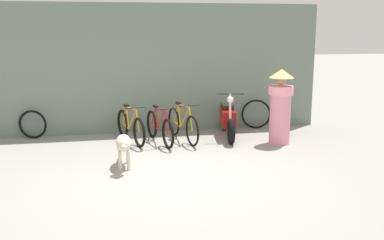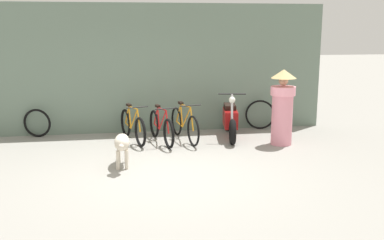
{
  "view_description": "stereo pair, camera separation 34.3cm",
  "coord_description": "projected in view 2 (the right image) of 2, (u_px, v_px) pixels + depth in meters",
  "views": [
    {
      "loc": [
        -1.07,
        -7.03,
        2.39
      ],
      "look_at": [
        0.58,
        1.18,
        0.65
      ],
      "focal_mm": 42.0,
      "sensor_mm": 36.0,
      "label": 1
    },
    {
      "loc": [
        -0.73,
        -7.09,
        2.39
      ],
      "look_at": [
        0.58,
        1.18,
        0.65
      ],
      "focal_mm": 42.0,
      "sensor_mm": 36.0,
      "label": 2
    }
  ],
  "objects": [
    {
      "name": "ground_plane",
      "position": [
        169.0,
        174.0,
        7.46
      ],
      "size": [
        60.0,
        60.0,
        0.0
      ],
      "primitive_type": "plane",
      "color": "gray"
    },
    {
      "name": "spare_tire_left",
      "position": [
        37.0,
        123.0,
        9.88
      ],
      "size": [
        0.62,
        0.23,
        0.63
      ],
      "rotation": [
        0.0,
        0.0,
        -0.29
      ],
      "color": "black",
      "rests_on": "ground"
    },
    {
      "name": "motorcycle",
      "position": [
        230.0,
        120.0,
        9.84
      ],
      "size": [
        0.58,
        1.82,
        1.03
      ],
      "rotation": [
        0.0,
        0.0,
        -1.73
      ],
      "color": "black",
      "rests_on": "ground"
    },
    {
      "name": "stray_dog",
      "position": [
        122.0,
        143.0,
        7.72
      ],
      "size": [
        0.28,
        1.15,
        0.61
      ],
      "rotation": [
        0.0,
        0.0,
        4.68
      ],
      "color": "beige",
      "rests_on": "ground"
    },
    {
      "name": "person_in_robes",
      "position": [
        282.0,
        105.0,
        9.17
      ],
      "size": [
        0.64,
        0.64,
        1.55
      ],
      "rotation": [
        0.0,
        0.0,
        2.84
      ],
      "color": "pink",
      "rests_on": "ground"
    },
    {
      "name": "shop_wall_back",
      "position": [
        153.0,
        68.0,
        10.28
      ],
      "size": [
        8.0,
        0.2,
        2.92
      ],
      "color": "slate",
      "rests_on": "ground"
    },
    {
      "name": "bicycle_2",
      "position": [
        184.0,
        125.0,
        9.58
      ],
      "size": [
        0.5,
        1.65,
        0.83
      ],
      "rotation": [
        0.0,
        0.0,
        -1.36
      ],
      "color": "black",
      "rests_on": "ground"
    },
    {
      "name": "bicycle_0",
      "position": [
        133.0,
        126.0,
        9.5
      ],
      "size": [
        0.58,
        1.55,
        0.8
      ],
      "rotation": [
        0.0,
        0.0,
        -1.28
      ],
      "color": "black",
      "rests_on": "ground"
    },
    {
      "name": "bicycle_1",
      "position": [
        161.0,
        127.0,
        9.41
      ],
      "size": [
        0.5,
        1.59,
        0.8
      ],
      "rotation": [
        0.0,
        0.0,
        -1.36
      ],
      "color": "black",
      "rests_on": "ground"
    },
    {
      "name": "spare_tire_right",
      "position": [
        260.0,
        115.0,
        10.64
      ],
      "size": [
        0.69,
        0.23,
        0.7
      ],
      "rotation": [
        0.0,
        0.0,
        -0.27
      ],
      "color": "black",
      "rests_on": "ground"
    }
  ]
}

